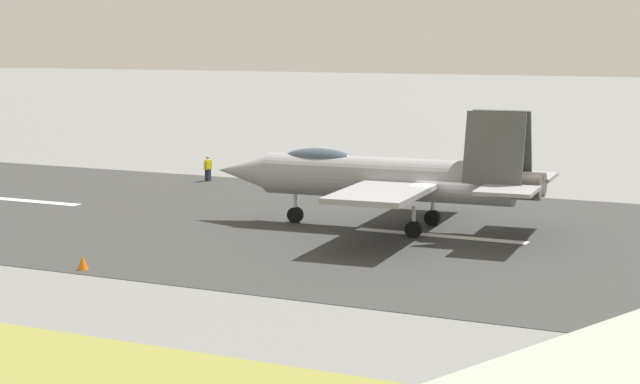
# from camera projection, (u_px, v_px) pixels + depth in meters

# --- Properties ---
(ground_plane) EXTENTS (400.00, 400.00, 0.00)m
(ground_plane) POSITION_uv_depth(u_px,v_px,m) (444.00, 237.00, 45.97)
(ground_plane) COLOR slate
(runway_strip) EXTENTS (240.00, 26.00, 0.02)m
(runway_strip) POSITION_uv_depth(u_px,v_px,m) (445.00, 236.00, 45.96)
(runway_strip) COLOR #363736
(runway_strip) RESTS_ON ground
(fighter_jet) EXTENTS (16.24, 13.79, 5.65)m
(fighter_jet) POSITION_uv_depth(u_px,v_px,m) (386.00, 177.00, 47.43)
(fighter_jet) COLOR gray
(fighter_jet) RESTS_ON ground
(crew_person) EXTENTS (0.36, 0.69, 1.58)m
(crew_person) POSITION_uv_depth(u_px,v_px,m) (208.00, 169.00, 63.64)
(crew_person) COLOR #1E2338
(crew_person) RESTS_ON ground
(marker_cone_mid) EXTENTS (0.44, 0.44, 0.55)m
(marker_cone_mid) POSITION_uv_depth(u_px,v_px,m) (83.00, 263.00, 39.30)
(marker_cone_mid) COLOR orange
(marker_cone_mid) RESTS_ON ground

